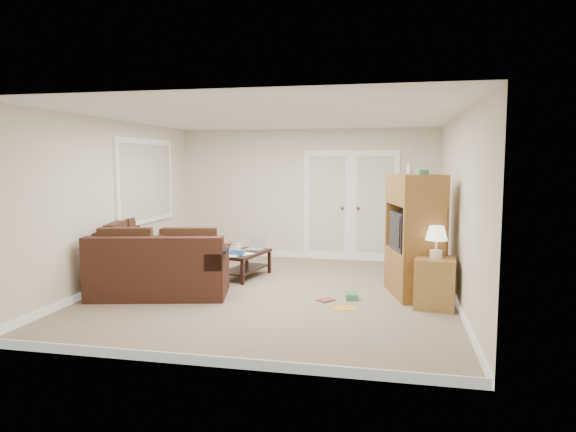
% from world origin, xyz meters
% --- Properties ---
extents(floor, '(5.50, 5.50, 0.00)m').
position_xyz_m(floor, '(0.00, 0.00, 0.00)').
color(floor, gray).
rests_on(floor, ground).
extents(ceiling, '(5.00, 5.50, 0.02)m').
position_xyz_m(ceiling, '(0.00, 0.00, 2.50)').
color(ceiling, white).
rests_on(ceiling, wall_back).
extents(wall_left, '(0.02, 5.50, 2.50)m').
position_xyz_m(wall_left, '(-2.50, 0.00, 1.25)').
color(wall_left, silver).
rests_on(wall_left, floor).
extents(wall_right, '(0.02, 5.50, 2.50)m').
position_xyz_m(wall_right, '(2.50, 0.00, 1.25)').
color(wall_right, silver).
rests_on(wall_right, floor).
extents(wall_back, '(5.00, 0.02, 2.50)m').
position_xyz_m(wall_back, '(0.00, 2.75, 1.25)').
color(wall_back, silver).
rests_on(wall_back, floor).
extents(wall_front, '(5.00, 0.02, 2.50)m').
position_xyz_m(wall_front, '(0.00, -2.75, 1.25)').
color(wall_front, silver).
rests_on(wall_front, floor).
extents(baseboards, '(5.00, 5.50, 0.10)m').
position_xyz_m(baseboards, '(0.00, 0.00, 0.05)').
color(baseboards, silver).
rests_on(baseboards, floor).
extents(french_doors, '(1.80, 0.05, 2.13)m').
position_xyz_m(french_doors, '(0.85, 2.71, 1.04)').
color(french_doors, silver).
rests_on(french_doors, floor).
extents(window_left, '(0.05, 1.92, 1.42)m').
position_xyz_m(window_left, '(-2.46, 1.00, 1.55)').
color(window_left, silver).
rests_on(window_left, wall_left).
extents(sectional_sofa, '(2.48, 2.98, 0.88)m').
position_xyz_m(sectional_sofa, '(-1.95, 0.11, 0.34)').
color(sectional_sofa, '#3E2017').
rests_on(sectional_sofa, floor).
extents(coffee_table, '(0.71, 1.10, 0.69)m').
position_xyz_m(coffee_table, '(-0.69, 0.86, 0.23)').
color(coffee_table, black).
rests_on(coffee_table, floor).
extents(tv_armoire, '(0.83, 1.18, 1.83)m').
position_xyz_m(tv_armoire, '(1.95, 0.27, 0.86)').
color(tv_armoire, brown).
rests_on(tv_armoire, floor).
extents(side_cabinet, '(0.56, 0.56, 1.06)m').
position_xyz_m(side_cabinet, '(2.20, -0.33, 0.38)').
color(side_cabinet, olive).
rests_on(side_cabinet, floor).
extents(space_heater, '(0.13, 0.11, 0.31)m').
position_xyz_m(space_heater, '(1.65, 2.45, 0.15)').
color(space_heater, silver).
rests_on(space_heater, floor).
extents(floor_magazine, '(0.32, 0.28, 0.01)m').
position_xyz_m(floor_magazine, '(1.06, -0.61, 0.00)').
color(floor_magazine, gold).
rests_on(floor_magazine, floor).
extents(floor_greenbox, '(0.19, 0.23, 0.08)m').
position_xyz_m(floor_greenbox, '(1.12, -0.15, 0.04)').
color(floor_greenbox, '#3B8352').
rests_on(floor_greenbox, floor).
extents(floor_book, '(0.27, 0.28, 0.02)m').
position_xyz_m(floor_book, '(0.73, -0.23, 0.01)').
color(floor_book, brown).
rests_on(floor_book, floor).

